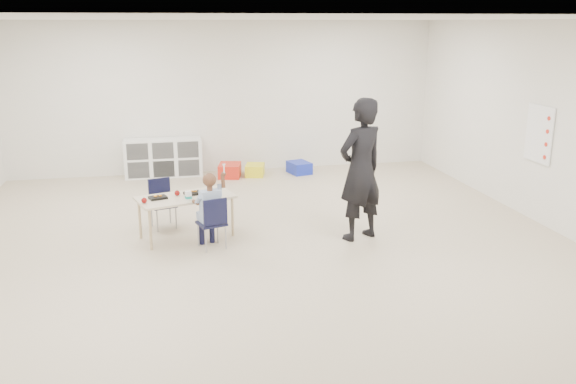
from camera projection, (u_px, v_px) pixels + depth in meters
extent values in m
plane|color=#BBAA90|center=(268.00, 254.00, 7.52)|extent=(9.00, 9.00, 0.00)
plane|color=white|center=(265.00, 19.00, 6.76)|extent=(9.00, 9.00, 0.00)
cube|color=white|center=(225.00, 97.00, 11.38)|extent=(8.00, 0.02, 2.80)
cube|color=white|center=(428.00, 320.00, 2.90)|extent=(8.00, 0.02, 2.80)
cube|color=white|center=(569.00, 131.00, 7.92)|extent=(0.02, 9.00, 2.80)
cube|color=beige|center=(185.00, 197.00, 7.97)|extent=(1.35, 0.94, 0.03)
cube|color=black|center=(193.00, 193.00, 8.05)|extent=(0.26, 0.22, 0.03)
cube|color=black|center=(158.00, 198.00, 7.85)|extent=(0.26, 0.22, 0.03)
cube|color=white|center=(188.00, 195.00, 7.83)|extent=(0.09, 0.09, 0.10)
ellipsoid|color=tan|center=(211.00, 193.00, 7.99)|extent=(0.09, 0.09, 0.07)
sphere|color=maroon|center=(177.00, 193.00, 7.98)|extent=(0.07, 0.07, 0.07)
sphere|color=maroon|center=(144.00, 200.00, 7.65)|extent=(0.07, 0.07, 0.07)
cube|color=white|center=(163.00, 158.00, 11.22)|extent=(1.40, 0.40, 0.70)
cube|color=white|center=(539.00, 134.00, 8.53)|extent=(0.02, 0.60, 0.80)
imported|color=black|center=(361.00, 170.00, 7.83)|extent=(0.80, 0.68, 1.86)
cube|color=red|center=(230.00, 170.00, 11.23)|extent=(0.48, 0.57, 0.24)
cube|color=yellow|center=(255.00, 170.00, 11.33)|extent=(0.43, 0.50, 0.21)
cube|color=#1729B2|center=(299.00, 168.00, 11.49)|extent=(0.45, 0.52, 0.22)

